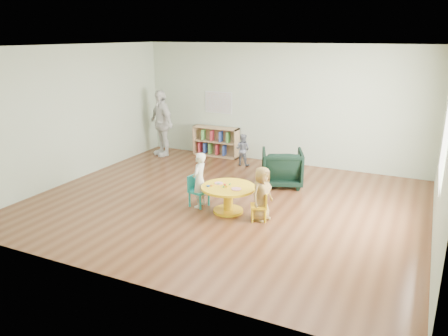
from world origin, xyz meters
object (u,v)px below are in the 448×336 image
at_px(toddler, 243,150).
at_px(adult_caretaker, 161,123).
at_px(bookshelf, 216,142).
at_px(child_right, 262,194).
at_px(kid_chair_left, 197,189).
at_px(armchair, 282,168).
at_px(child_left, 199,180).
at_px(activity_table, 228,194).
at_px(kid_chair_right, 261,205).

xyz_separation_m(toddler, adult_caretaker, (-2.23, -0.04, 0.45)).
xyz_separation_m(bookshelf, child_right, (2.49, -3.32, 0.10)).
height_order(kid_chair_left, child_right, child_right).
xyz_separation_m(armchair, child_left, (-0.97, -1.76, 0.13)).
distance_m(child_left, toddler, 2.76).
distance_m(activity_table, toddler, 2.89).
distance_m(armchair, child_right, 1.85).
relative_size(child_right, toddler, 1.22).
distance_m(activity_table, child_left, 0.60).
bearing_deg(kid_chair_right, toddler, 4.68).
bearing_deg(adult_caretaker, child_left, -18.69).
distance_m(bookshelf, armchair, 2.69).
bearing_deg(adult_caretaker, bookshelf, 50.75).
bearing_deg(child_left, child_right, 83.48).
bearing_deg(kid_chair_left, kid_chair_right, 94.58).
distance_m(armchair, adult_caretaker, 3.68).
xyz_separation_m(activity_table, child_right, (0.65, -0.07, 0.14)).
bearing_deg(armchair, kid_chair_left, 37.59).
xyz_separation_m(armchair, adult_caretaker, (-3.53, 0.95, 0.46)).
relative_size(kid_chair_left, adult_caretaker, 0.34).
relative_size(toddler, adult_caretaker, 0.46).
relative_size(kid_chair_right, child_left, 0.50).
distance_m(child_left, child_right, 1.22).
distance_m(kid_chair_left, adult_caretaker, 3.70).
bearing_deg(kid_chair_right, bookshelf, 12.93).
height_order(armchair, toddler, toddler).
relative_size(armchair, child_left, 0.82).
bearing_deg(kid_chair_left, bookshelf, -149.31).
relative_size(child_left, toddler, 1.32).
distance_m(bookshelf, adult_caretaker, 1.47).
distance_m(kid_chair_left, toddler, 2.73).
bearing_deg(kid_chair_right, kid_chair_left, 60.79).
relative_size(bookshelf, toddler, 1.58).
bearing_deg(child_left, kid_chair_right, 82.55).
height_order(activity_table, kid_chair_right, activity_table).
height_order(activity_table, adult_caretaker, adult_caretaker).
distance_m(kid_chair_right, adult_caretaker, 4.73).
distance_m(kid_chair_left, child_right, 1.29).
xyz_separation_m(child_left, adult_caretaker, (-2.56, 2.70, 0.33)).
bearing_deg(toddler, child_left, 100.66).
xyz_separation_m(kid_chair_right, child_left, (-1.22, 0.09, 0.24)).
xyz_separation_m(armchair, child_right, (0.25, -1.83, 0.09)).
bearing_deg(child_right, kid_chair_left, 103.10).
distance_m(child_left, adult_caretaker, 3.74).
height_order(armchair, child_left, child_left).
distance_m(activity_table, kid_chair_left, 0.63).
bearing_deg(activity_table, armchair, 77.27).
distance_m(kid_chair_left, armchair, 2.02).
xyz_separation_m(kid_chair_left, armchair, (1.03, 1.73, 0.07)).
height_order(armchair, adult_caretaker, adult_caretaker).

